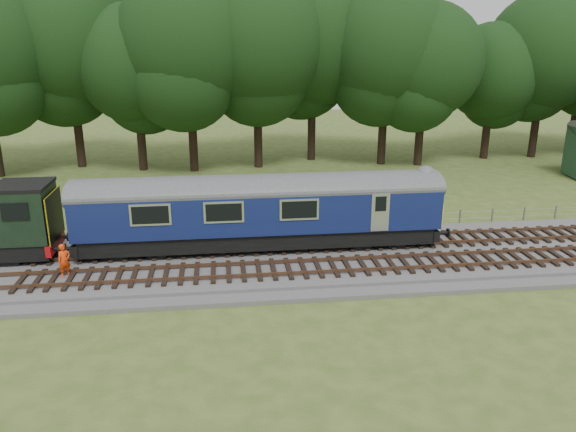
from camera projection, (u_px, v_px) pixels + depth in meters
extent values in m
plane|color=#415920|center=(382.00, 259.00, 28.20)|extent=(120.00, 120.00, 0.00)
cube|color=#4C4C4F|center=(382.00, 256.00, 28.15)|extent=(70.00, 7.00, 0.35)
cube|color=brown|center=(378.00, 245.00, 28.70)|extent=(66.50, 0.07, 0.14)
cube|color=brown|center=(371.00, 236.00, 30.05)|extent=(66.50, 0.07, 0.14)
cube|color=brown|center=(396.00, 268.00, 25.86)|extent=(66.50, 0.07, 0.14)
cube|color=brown|center=(387.00, 256.00, 27.22)|extent=(66.50, 0.07, 0.14)
cube|color=black|center=(260.00, 235.00, 28.51)|extent=(17.46, 2.52, 0.85)
cube|color=#0F1B51|center=(260.00, 208.00, 28.08)|extent=(18.00, 2.80, 2.05)
cube|color=yellow|center=(432.00, 209.00, 29.23)|extent=(0.06, 2.74, 1.30)
cube|color=black|center=(375.00, 234.00, 29.26)|extent=(2.60, 2.00, 0.55)
cube|color=black|center=(140.00, 243.00, 27.88)|extent=(2.60, 2.00, 0.55)
cube|color=black|center=(25.00, 213.00, 26.74)|extent=(2.40, 2.55, 2.60)
cube|color=#B30D12|center=(55.00, 243.00, 27.36)|extent=(0.25, 2.60, 0.55)
cube|color=yellow|center=(55.00, 216.00, 26.95)|extent=(0.06, 2.55, 2.30)
imported|color=#FF420D|center=(64.00, 261.00, 25.02)|extent=(0.68, 0.64, 1.56)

